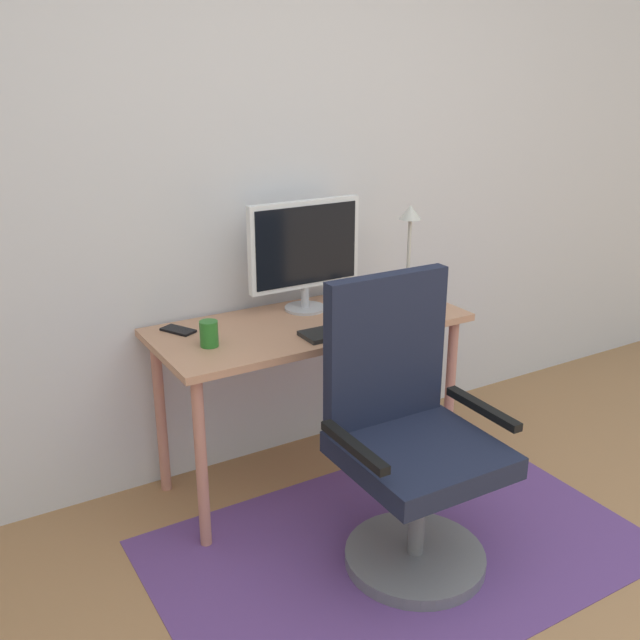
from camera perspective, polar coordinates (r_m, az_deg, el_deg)
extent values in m
cube|color=silver|center=(3.16, -4.75, 11.36)|extent=(6.00, 0.10, 2.60)
cube|color=#5E3B7B|center=(2.91, 6.20, -17.45)|extent=(1.81, 1.17, 0.01)
cube|color=tan|center=(3.01, -0.81, -0.37)|extent=(1.31, 0.57, 0.03)
cylinder|color=tan|center=(2.75, -9.35, -11.16)|extent=(0.04, 0.04, 0.70)
cylinder|color=tan|center=(3.31, 10.21, -5.67)|extent=(0.04, 0.04, 0.70)
cylinder|color=tan|center=(3.13, -12.47, -7.42)|extent=(0.04, 0.04, 0.70)
cylinder|color=tan|center=(3.63, 5.60, -3.13)|extent=(0.04, 0.04, 0.70)
cylinder|color=#B2B2B7|center=(3.15, -1.18, 0.95)|extent=(0.18, 0.18, 0.01)
cylinder|color=#B2B2B7|center=(3.14, -1.19, 1.85)|extent=(0.04, 0.04, 0.09)
cube|color=white|center=(3.07, -1.22, 5.99)|extent=(0.52, 0.04, 0.37)
cube|color=black|center=(3.06, -1.03, 5.91)|extent=(0.48, 0.00, 0.33)
cube|color=black|center=(2.91, 2.48, -0.66)|extent=(0.43, 0.13, 0.02)
ellipsoid|color=black|center=(3.07, 7.75, 0.47)|extent=(0.06, 0.10, 0.03)
cylinder|color=#266E24|center=(2.76, -8.76, -1.08)|extent=(0.07, 0.07, 0.10)
cube|color=black|center=(2.95, -11.14, -0.80)|extent=(0.12, 0.16, 0.01)
cylinder|color=black|center=(3.25, 6.87, 1.40)|extent=(0.11, 0.11, 0.01)
cylinder|color=beige|center=(3.19, 7.00, 4.68)|extent=(0.02, 0.02, 0.37)
cone|color=beige|center=(3.15, 7.16, 8.45)|extent=(0.10, 0.10, 0.06)
cylinder|color=slate|center=(2.83, 7.50, -18.10)|extent=(0.52, 0.52, 0.05)
cylinder|color=slate|center=(2.71, 7.70, -14.59)|extent=(0.06, 0.06, 0.37)
cube|color=#191E33|center=(2.59, 7.92, -10.48)|extent=(0.52, 0.52, 0.08)
cube|color=#191E33|center=(2.61, 5.21, -2.27)|extent=(0.49, 0.07, 0.56)
cube|color=black|center=(2.39, 2.69, -9.96)|extent=(0.05, 0.36, 0.03)
cube|color=black|center=(2.70, 12.73, -6.83)|extent=(0.05, 0.36, 0.03)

